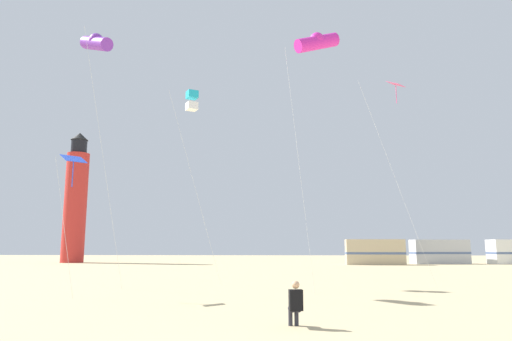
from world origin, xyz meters
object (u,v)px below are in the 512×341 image
Objects in this scene: kite_diamond_rainbow at (396,93)px; rv_van_tan at (375,252)px; kite_tube_magenta at (317,42)px; kite_box_cyan at (192,101)px; rv_van_silver at (439,252)px; kite_flyer_standing at (295,302)px; kite_tube_violet at (96,43)px; kite_diamond_blue at (73,163)px; lighthouse_distant at (76,201)px.

rv_van_tan is at bearing 81.79° from kite_diamond_rainbow.
kite_tube_magenta reaches higher than rv_van_tan.
rv_van_tan is at bearing 59.82° from kite_box_cyan.
kite_box_cyan is 1.67× the size of rv_van_silver.
kite_flyer_standing is 0.09× the size of kite_tube_magenta.
rv_van_silver is at bearing -122.35° from kite_flyer_standing.
kite_tube_violet is at bearing -134.72° from rv_van_silver.
kite_tube_magenta is at bearing -108.61° from kite_flyer_standing.
kite_tube_violet is 17.30m from kite_diamond_rainbow.
kite_tube_violet is 2.25× the size of kite_diamond_blue.
kite_diamond_blue is at bearing -116.45° from rv_van_tan.
kite_flyer_standing is 18.44m from kite_tube_violet.
lighthouse_distant reaches higher than kite_diamond_blue.
lighthouse_distant reaches higher than kite_tube_magenta.
kite_box_cyan is 1.87× the size of kite_diamond_blue.
kite_tube_magenta reaches higher than rv_van_silver.
kite_diamond_rainbow is 2.04× the size of kite_diamond_blue.
lighthouse_distant reaches higher than rv_van_tan.
lighthouse_distant is (-26.29, 45.64, 7.22)m from kite_flyer_standing.
kite_tube_violet is at bearing 103.03° from kite_diamond_blue.
kite_diamond_rainbow reaches higher than kite_flyer_standing.
kite_tube_violet is 1.02× the size of kite_tube_magenta.
kite_box_cyan is at bearing 37.42° from kite_tube_violet.
kite_tube_magenta reaches higher than kite_diamond_blue.
kite_tube_magenta reaches higher than kite_flyer_standing.
kite_tube_violet is 39.48m from lighthouse_distant.
kite_diamond_blue is 0.90× the size of rv_van_tan.
kite_flyer_standing is 0.07× the size of lighthouse_distant.
lighthouse_distant reaches higher than kite_diamond_rainbow.
kite_diamond_blue is 39.69m from rv_van_tan.
kite_diamond_blue is 0.89× the size of rv_van_silver.
kite_diamond_rainbow is at bearing -123.83° from kite_flyer_standing.
kite_diamond_blue is (-3.64, -6.98, -4.93)m from kite_box_cyan.
kite_tube_violet is 1.20× the size of kite_box_cyan.
lighthouse_distant reaches higher than rv_van_silver.
rv_van_tan and rv_van_silver have the same top height.
lighthouse_distant is 45.43m from rv_van_silver.
kite_box_cyan is 9.29m from kite_diamond_blue.
lighthouse_distant reaches higher than kite_flyer_standing.
rv_van_tan is at bearing 73.95° from kite_tube_magenta.
kite_tube_magenta is at bearing -0.51° from kite_tube_violet.
kite_tube_violet reaches higher than kite_diamond_rainbow.
rv_van_silver is at bearing 63.17° from kite_tube_magenta.
kite_flyer_standing is at bearing -117.51° from rv_van_silver.
kite_tube_magenta is at bearing -102.85° from rv_van_tan.
kite_box_cyan is at bearing -132.95° from rv_van_silver.
lighthouse_distant is 37.69m from rv_van_tan.
kite_diamond_blue is 42.85m from lighthouse_distant.
kite_diamond_blue is at bearing -117.57° from kite_box_cyan.
kite_diamond_rainbow is 18.68m from kite_diamond_blue.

